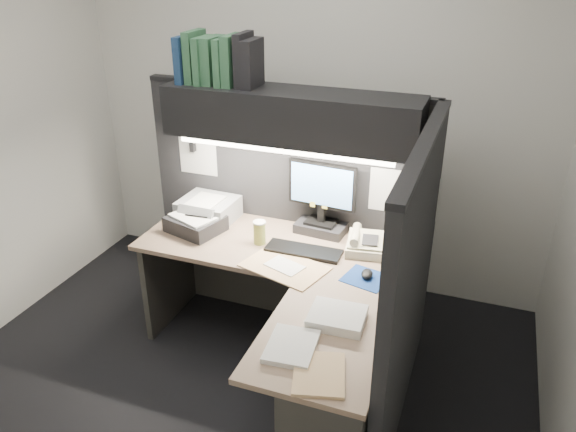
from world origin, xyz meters
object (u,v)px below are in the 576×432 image
object	(u,v)px
desk	(294,348)
telephone	(366,244)
overhead_shelf	(290,116)
notebook_stack	(196,224)
keyboard	(304,251)
monitor	(322,205)
printer	(208,209)
coffee_cup	(260,233)

from	to	relation	value
desk	telephone	distance (m)	0.78
overhead_shelf	notebook_stack	world-z (taller)	overhead_shelf
overhead_shelf	notebook_stack	size ratio (longest dim) A/B	4.70
overhead_shelf	keyboard	world-z (taller)	overhead_shelf
monitor	keyboard	size ratio (longest dim) A/B	1.03
keyboard	printer	bearing A→B (deg)	163.56
desk	keyboard	world-z (taller)	keyboard
desk	telephone	bearing A→B (deg)	72.19
keyboard	notebook_stack	bearing A→B (deg)	177.04
overhead_shelf	printer	world-z (taller)	overhead_shelf
monitor	printer	size ratio (longest dim) A/B	1.32
monitor	printer	bearing A→B (deg)	-169.18
desk	overhead_shelf	xyz separation A→B (m)	(-0.30, 0.75, 1.06)
monitor	keyboard	distance (m)	0.34
desk	printer	xyz separation A→B (m)	(-0.88, 0.74, 0.36)
overhead_shelf	telephone	bearing A→B (deg)	-8.99
monitor	notebook_stack	size ratio (longest dim) A/B	1.44
overhead_shelf	monitor	size ratio (longest dim) A/B	3.25
monitor	notebook_stack	world-z (taller)	monitor
monitor	keyboard	xyz separation A→B (m)	(-0.02, -0.29, -0.18)
monitor	keyboard	bearing A→B (deg)	-88.70
desk	coffee_cup	xyz separation A→B (m)	(-0.43, 0.54, 0.36)
printer	monitor	bearing A→B (deg)	8.37
keyboard	notebook_stack	size ratio (longest dim) A/B	1.40
keyboard	notebook_stack	xyz separation A→B (m)	(-0.75, 0.03, 0.04)
overhead_shelf	monitor	xyz separation A→B (m)	(0.19, 0.07, -0.58)
printer	coffee_cup	bearing A→B (deg)	-20.80
telephone	notebook_stack	xyz separation A→B (m)	(-1.10, -0.11, 0.00)
coffee_cup	monitor	bearing A→B (deg)	41.49
telephone	overhead_shelf	bearing A→B (deg)	162.30
keyboard	telephone	xyz separation A→B (m)	(0.35, 0.14, 0.04)
monitor	telephone	distance (m)	0.39
overhead_shelf	printer	xyz separation A→B (m)	(-0.58, -0.01, -0.70)
desk	keyboard	xyz separation A→B (m)	(-0.13, 0.53, 0.30)
desk	printer	world-z (taller)	printer
keyboard	printer	xyz separation A→B (m)	(-0.75, 0.21, 0.06)
printer	notebook_stack	bearing A→B (deg)	-87.31
overhead_shelf	coffee_cup	distance (m)	0.74
overhead_shelf	coffee_cup	size ratio (longest dim) A/B	11.10
keyboard	telephone	distance (m)	0.38
desk	overhead_shelf	bearing A→B (deg)	111.79
desk	notebook_stack	distance (m)	1.10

